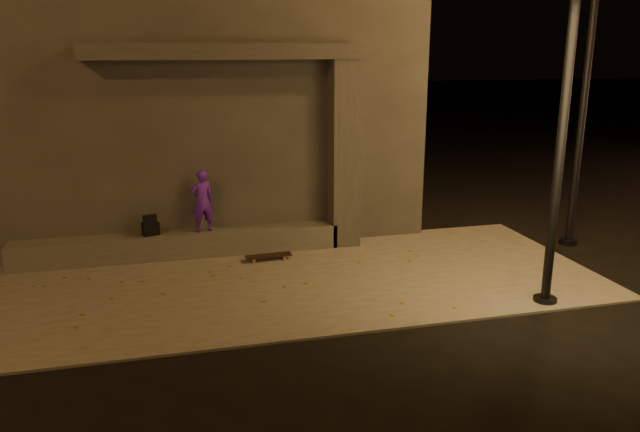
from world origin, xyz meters
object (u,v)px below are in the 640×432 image
object	(u,v)px
skateboard	(268,256)
skateboarder	(202,201)
column	(344,154)
backpack	(151,228)
street_lamp_0	(576,1)

from	to	relation	value
skateboard	skateboarder	bearing A→B (deg)	147.49
column	skateboard	distance (m)	2.46
backpack	skateboard	bearing A→B (deg)	-35.08
column	street_lamp_0	distance (m)	4.99
column	backpack	size ratio (longest dim) A/B	8.73
column	backpack	bearing A→B (deg)	180.00
skateboarder	column	bearing A→B (deg)	166.47
skateboarder	street_lamp_0	distance (m)	7.01
skateboarder	skateboard	distance (m)	1.61
skateboard	street_lamp_0	world-z (taller)	street_lamp_0
column	skateboard	size ratio (longest dim) A/B	4.15
column	street_lamp_0	bearing A→B (deg)	-58.63
backpack	skateboard	distance (m)	2.24
skateboard	street_lamp_0	xyz separation A→B (m)	(3.84, -2.97, 4.35)
street_lamp_0	skateboard	bearing A→B (deg)	142.28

